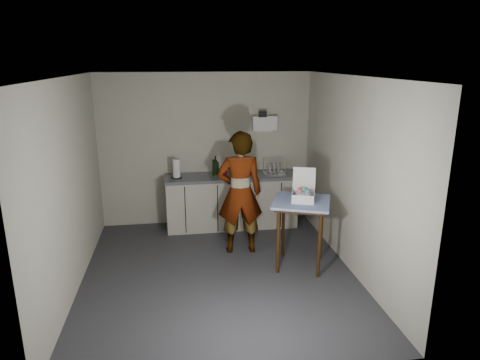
{
  "coord_description": "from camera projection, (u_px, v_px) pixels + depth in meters",
  "views": [
    {
      "loc": [
        -0.5,
        -5.21,
        2.8
      ],
      "look_at": [
        0.36,
        0.45,
        1.18
      ],
      "focal_mm": 32.0,
      "sensor_mm": 36.0,
      "label": 1
    }
  ],
  "objects": [
    {
      "name": "ceiling",
      "position": [
        216.0,
        77.0,
        5.09
      ],
      "size": [
        3.6,
        4.0,
        0.01
      ],
      "primitive_type": "cube",
      "color": "silver",
      "rests_on": "wall_back"
    },
    {
      "name": "side_table",
      "position": [
        301.0,
        209.0,
        5.8
      ],
      "size": [
        0.96,
        0.96,
        0.96
      ],
      "rotation": [
        0.0,
        0.0,
        -0.37
      ],
      "color": "#35200C",
      "rests_on": "ground"
    },
    {
      "name": "wall_left",
      "position": [
        71.0,
        187.0,
        5.18
      ],
      "size": [
        0.02,
        4.0,
        2.6
      ],
      "primitive_type": "cube",
      "color": "#B2AD9B",
      "rests_on": "ground"
    },
    {
      "name": "standing_man",
      "position": [
        240.0,
        193.0,
        6.25
      ],
      "size": [
        0.68,
        0.46,
        1.83
      ],
      "primitive_type": "imported",
      "rotation": [
        0.0,
        0.0,
        3.12
      ],
      "color": "#B2A593",
      "rests_on": "ground"
    },
    {
      "name": "bakery_box",
      "position": [
        303.0,
        194.0,
        5.75
      ],
      "size": [
        0.39,
        0.4,
        0.43
      ],
      "rotation": [
        0.0,
        0.0,
        -0.33
      ],
      "color": "white",
      "rests_on": "side_table"
    },
    {
      "name": "soap_bottle",
      "position": [
        216.0,
        166.0,
        7.13
      ],
      "size": [
        0.13,
        0.14,
        0.34
      ],
      "primitive_type": "imported",
      "rotation": [
        0.0,
        0.0,
        0.04
      ],
      "color": "black",
      "rests_on": "kitchen_counter"
    },
    {
      "name": "paper_towel",
      "position": [
        176.0,
        169.0,
        7.01
      ],
      "size": [
        0.18,
        0.18,
        0.31
      ],
      "color": "black",
      "rests_on": "kitchen_counter"
    },
    {
      "name": "wall_shelf",
      "position": [
        264.0,
        123.0,
        7.29
      ],
      "size": [
        0.42,
        0.18,
        0.37
      ],
      "color": "white",
      "rests_on": "ground"
    },
    {
      "name": "wall_right",
      "position": [
        351.0,
        176.0,
        5.7
      ],
      "size": [
        0.02,
        4.0,
        2.6
      ],
      "primitive_type": "cube",
      "color": "#B2AD9B",
      "rests_on": "ground"
    },
    {
      "name": "wall_back",
      "position": [
        206.0,
        150.0,
        7.33
      ],
      "size": [
        3.6,
        0.02,
        2.6
      ],
      "primitive_type": "cube",
      "color": "#B2AD9B",
      "rests_on": "ground"
    },
    {
      "name": "dish_rack",
      "position": [
        274.0,
        170.0,
        7.3
      ],
      "size": [
        0.36,
        0.27,
        0.25
      ],
      "color": "silver",
      "rests_on": "kitchen_counter"
    },
    {
      "name": "dark_bottle",
      "position": [
        215.0,
        167.0,
        7.23
      ],
      "size": [
        0.08,
        0.08,
        0.26
      ],
      "primitive_type": "cylinder",
      "color": "black",
      "rests_on": "kitchen_counter"
    },
    {
      "name": "kitchen_counter",
      "position": [
        232.0,
        202.0,
        7.35
      ],
      "size": [
        2.24,
        0.62,
        0.91
      ],
      "color": "black",
      "rests_on": "ground"
    },
    {
      "name": "ground",
      "position": [
        219.0,
        273.0,
        5.8
      ],
      "size": [
        4.0,
        4.0,
        0.0
      ],
      "primitive_type": "plane",
      "color": "#2D2D33",
      "rests_on": "ground"
    },
    {
      "name": "soda_can",
      "position": [
        225.0,
        171.0,
        7.24
      ],
      "size": [
        0.07,
        0.07,
        0.13
      ],
      "primitive_type": "cylinder",
      "color": "red",
      "rests_on": "kitchen_counter"
    }
  ]
}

